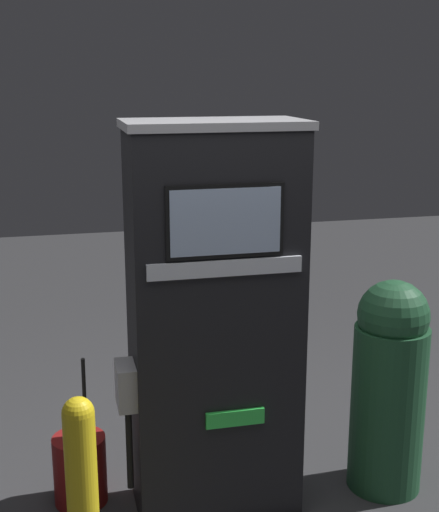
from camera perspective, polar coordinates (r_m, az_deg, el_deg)
gas_pump at (r=3.53m, az=-0.44°, el=-5.43°), size 0.92×0.47×1.99m
safety_bollard at (r=3.14m, az=-10.89°, el=-18.60°), size 0.13×0.13×0.96m
trash_bin at (r=3.95m, az=13.40°, el=-9.92°), size 0.39×0.39×1.17m
squeegee_bucket at (r=3.96m, az=-11.09°, el=-16.37°), size 0.28×0.28×0.83m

